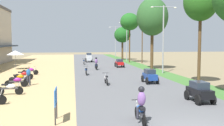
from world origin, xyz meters
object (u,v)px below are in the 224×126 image
Objects in this scene: vendor_umbrella at (15,53)px; car_van_silver at (89,57)px; parked_motorbike_fourth at (20,78)px; motorbike_ahead_fifth at (84,61)px; utility_pole_near at (142,39)px; motorbike_ahead_second at (106,79)px; car_hatchback_black at (199,91)px; median_tree_fifth at (122,35)px; motorbike_foreground_rider at (141,106)px; parked_motorbike_fifth at (24,74)px; parked_motorbike_third at (17,81)px; car_sedan_red at (119,63)px; motorbike_ahead_third at (86,70)px; motorbike_ahead_fourth at (96,64)px; pedestrian_on_shoulder at (28,75)px; streetlamp_mid at (127,38)px; street_signboard at (56,99)px; median_tree_third at (152,17)px; streetlamp_near at (163,34)px; car_hatchback_blue at (150,75)px; parked_motorbike_sixth at (30,70)px; streetlamp_far at (116,39)px; median_tree_second at (201,2)px; parked_motorbike_second at (10,88)px; median_tree_fourth at (130,22)px.

car_van_silver is at bearing 48.15° from vendor_umbrella.
motorbike_ahead_fifth reaches higher than parked_motorbike_fourth.
motorbike_ahead_second is (-9.45, -22.87, -3.68)m from utility_pole_near.
utility_pole_near reaches higher than car_hatchback_black.
motorbike_foreground_rider is (-7.40, -42.29, -4.42)m from median_tree_fifth.
motorbike_ahead_fifth reaches higher than parked_motorbike_fifth.
parked_motorbike_third is at bearing -86.97° from parked_motorbike_fifth.
motorbike_foreground_rider reaches higher than car_sedan_red.
car_hatchback_black is (12.15, -11.46, 0.19)m from parked_motorbike_fifth.
car_sedan_red is 1.26× the size of motorbike_ahead_third.
motorbike_foreground_rider is at bearing -90.25° from motorbike_ahead_fourth.
median_tree_fifth is (13.98, 31.13, 4.31)m from pedestrian_on_shoulder.
pedestrian_on_shoulder is at bearing -117.38° from streetlamp_mid.
median_tree_third is at bearing 62.35° from street_signboard.
streetlamp_near is (14.11, 6.80, 3.62)m from pedestrian_on_shoulder.
motorbike_ahead_third is (-5.24, 6.70, -0.17)m from car_hatchback_blue.
street_signboard is at bearing -74.30° from pedestrian_on_shoulder.
utility_pole_near is 10.34m from car_van_silver.
car_van_silver reaches higher than parked_motorbike_sixth.
parked_motorbike_fourth is (-0.18, 2.09, 0.00)m from parked_motorbike_third.
streetlamp_mid reaches higher than streetlamp_far.
car_van_silver is at bearing 109.54° from car_sedan_red.
parked_motorbike_fifth is at bearing -73.91° from vendor_umbrella.
car_sedan_red is at bearing -49.74° from motorbike_ahead_fifth.
street_signboard is at bearing -142.88° from median_tree_second.
motorbike_ahead_third reaches higher than parked_motorbike_sixth.
streetlamp_far is at bearing 65.58° from parked_motorbike_sixth.
median_tree_fourth is at bearing 62.15° from parked_motorbike_second.
motorbike_ahead_fifth is at bearing 122.45° from streetlamp_near.
parked_motorbike_second is 18.57m from streetlamp_near.
streetlamp_near reaches higher than motorbike_ahead_third.
utility_pole_near reaches higher than motorbike_ahead_third.
median_tree_third is at bearing 80.90° from car_hatchback_black.
street_signboard is at bearing -94.68° from motorbike_ahead_fifth.
car_sedan_red reaches higher than motorbike_ahead_third.
motorbike_ahead_fourth is 1.00× the size of motorbike_ahead_fifth.
median_tree_third is 1.21× the size of streetlamp_near.
car_hatchback_blue reaches higher than parked_motorbike_fourth.
motorbike_ahead_fourth is at bearing -81.80° from motorbike_ahead_fifth.
motorbike_ahead_second is (10.38, -14.17, -1.73)m from vendor_umbrella.
utility_pole_near reaches higher than streetlamp_mid.
car_van_silver is (-7.58, -15.32, -3.45)m from streetlamp_far.
median_tree_fourth reaches higher than median_tree_second.
utility_pole_near is at bearing -84.46° from streetlamp_far.
parked_motorbike_third is 7.26m from motorbike_ahead_second.
streetlamp_near is 9.89m from motorbike_ahead_third.
parked_motorbike_second is 0.75× the size of car_van_silver.
motorbike_ahead_third is at bearing -122.38° from car_sedan_red.
streetlamp_near is at bearing -89.71° from median_tree_fifth.
street_signboard is at bearing -104.97° from median_tree_fifth.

